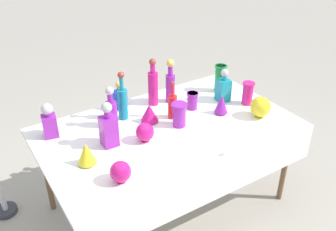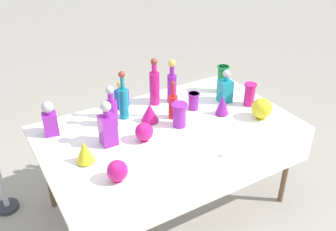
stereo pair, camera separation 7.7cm
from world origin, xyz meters
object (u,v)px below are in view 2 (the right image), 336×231
(square_decanter_1, at_px, (121,96))
(round_bowl_2, at_px, (262,108))
(square_decanter_2, at_px, (50,119))
(fluted_vase_1, at_px, (85,152))
(slender_vase_1, at_px, (250,94))
(round_bowl_0, at_px, (117,171))
(fluted_vase_0, at_px, (150,112))
(tall_bottle_3, at_px, (172,84))
(slender_vase_3, at_px, (194,100))
(tall_bottle_4, at_px, (123,100))
(tall_bottle_0, at_px, (111,109))
(tall_bottle_2, at_px, (173,105))
(cardboard_box_behind_left, at_px, (131,128))
(square_decanter_0, at_px, (225,89))
(fluted_vase_2, at_px, (222,105))
(slender_vase_0, at_px, (179,114))
(slender_vase_2, at_px, (223,78))
(square_decanter_3, at_px, (108,126))
(round_bowl_1, at_px, (144,132))
(tall_bottle_1, at_px, (155,85))

(square_decanter_1, relative_size, round_bowl_2, 1.43)
(square_decanter_2, xyz_separation_m, fluted_vase_1, (0.10, -0.45, -0.04))
(slender_vase_1, height_order, round_bowl_0, slender_vase_1)
(fluted_vase_0, relative_size, fluted_vase_1, 0.94)
(tall_bottle_3, xyz_separation_m, round_bowl_2, (0.45, -0.59, -0.08))
(slender_vase_3, distance_m, fluted_vase_1, 1.02)
(tall_bottle_4, distance_m, fluted_vase_1, 0.60)
(tall_bottle_0, relative_size, tall_bottle_2, 1.06)
(cardboard_box_behind_left, bearing_deg, slender_vase_1, -58.14)
(tall_bottle_3, bearing_deg, fluted_vase_0, -148.16)
(round_bowl_2, bearing_deg, square_decanter_0, 100.96)
(square_decanter_1, distance_m, fluted_vase_0, 0.32)
(slender_vase_1, relative_size, fluted_vase_2, 1.19)
(round_bowl_0, bearing_deg, round_bowl_2, 5.34)
(tall_bottle_2, height_order, slender_vase_1, tall_bottle_2)
(fluted_vase_0, bearing_deg, slender_vase_1, -12.47)
(round_bowl_0, bearing_deg, square_decanter_0, 22.15)
(square_decanter_0, bearing_deg, fluted_vase_2, -132.92)
(tall_bottle_0, xyz_separation_m, square_decanter_1, (0.17, 0.21, -0.03))
(round_bowl_2, bearing_deg, square_decanter_1, 140.63)
(slender_vase_3, relative_size, round_bowl_0, 1.01)
(slender_vase_0, distance_m, cardboard_box_behind_left, 1.20)
(square_decanter_2, distance_m, slender_vase_2, 1.48)
(tall_bottle_2, xyz_separation_m, square_decanter_1, (-0.28, 0.34, -0.00))
(tall_bottle_2, distance_m, square_decanter_1, 0.44)
(square_decanter_1, distance_m, square_decanter_3, 0.52)
(tall_bottle_2, bearing_deg, tall_bottle_3, 60.91)
(square_decanter_0, relative_size, slender_vase_1, 1.49)
(tall_bottle_0, relative_size, fluted_vase_2, 2.03)
(tall_bottle_2, distance_m, fluted_vase_2, 0.39)
(tall_bottle_2, relative_size, round_bowl_1, 2.23)
(fluted_vase_0, relative_size, round_bowl_2, 0.87)
(square_decanter_3, relative_size, slender_vase_3, 2.35)
(tall_bottle_0, relative_size, slender_vase_3, 2.31)
(square_decanter_2, bearing_deg, slender_vase_1, -14.40)
(tall_bottle_1, bearing_deg, round_bowl_2, -46.42)
(round_bowl_0, bearing_deg, slender_vase_1, 14.06)
(fluted_vase_1, distance_m, round_bowl_1, 0.44)
(square_decanter_1, height_order, fluted_vase_2, square_decanter_1)
(square_decanter_1, distance_m, slender_vase_1, 1.04)
(tall_bottle_2, xyz_separation_m, square_decanter_3, (-0.57, -0.08, 0.03))
(square_decanter_2, height_order, fluted_vase_1, square_decanter_2)
(tall_bottle_3, xyz_separation_m, cardboard_box_behind_left, (-0.11, 0.63, -0.74))
(square_decanter_3, distance_m, round_bowl_0, 0.41)
(slender_vase_3, xyz_separation_m, fluted_vase_2, (0.15, -0.18, 0.01))
(slender_vase_3, height_order, fluted_vase_0, fluted_vase_0)
(fluted_vase_2, bearing_deg, square_decanter_3, 175.56)
(square_decanter_1, relative_size, round_bowl_1, 1.74)
(square_decanter_1, bearing_deg, tall_bottle_0, -129.25)
(tall_bottle_1, relative_size, square_decanter_1, 1.66)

